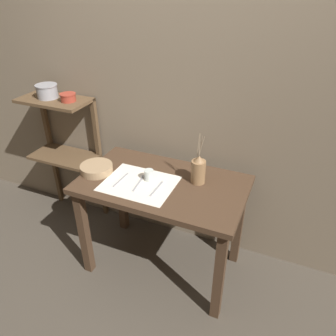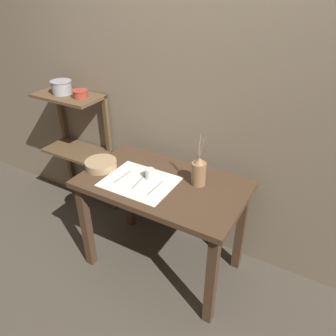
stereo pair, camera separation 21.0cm
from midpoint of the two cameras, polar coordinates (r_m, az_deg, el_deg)
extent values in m
plane|color=#473F35|center=(2.68, -3.19, -16.35)|extent=(12.00, 12.00, 0.00)
cube|color=#7A6B56|center=(2.35, 0.72, 11.83)|extent=(7.00, 0.06, 2.40)
cube|color=#422D1E|center=(2.19, -3.75, -3.00)|extent=(1.12, 0.66, 0.04)
cube|color=#422D1E|center=(2.49, -16.79, -10.87)|extent=(0.06, 0.06, 0.73)
cube|color=#422D1E|center=(2.12, 5.95, -18.41)|extent=(0.06, 0.06, 0.73)
cube|color=#422D1E|center=(2.81, -10.17, -4.40)|extent=(0.06, 0.06, 0.73)
cube|color=#422D1E|center=(2.50, 9.81, -9.63)|extent=(0.06, 0.06, 0.73)
cube|color=brown|center=(2.76, -21.35, 10.89)|extent=(0.56, 0.30, 0.02)
cube|color=brown|center=(2.95, -19.55, 1.87)|extent=(0.56, 0.30, 0.02)
cube|color=brown|center=(3.23, -21.40, 2.90)|extent=(0.04, 0.04, 1.13)
cube|color=brown|center=(2.91, -13.81, 1.13)|extent=(0.04, 0.04, 1.13)
cube|color=silver|center=(2.18, -7.79, -2.77)|extent=(0.47, 0.37, 0.00)
cylinder|color=olive|center=(2.14, 2.50, -0.74)|extent=(0.10, 0.10, 0.16)
cone|color=olive|center=(2.09, 2.56, 1.58)|extent=(0.07, 0.07, 0.04)
cylinder|color=#847056|center=(2.04, 2.57, 3.88)|extent=(0.01, 0.02, 0.16)
cylinder|color=#847056|center=(2.04, 2.91, 3.67)|extent=(0.03, 0.03, 0.14)
cylinder|color=#847056|center=(2.06, 2.40, 3.93)|extent=(0.01, 0.03, 0.14)
cylinder|color=#847056|center=(2.05, 2.85, 3.84)|extent=(0.02, 0.01, 0.14)
cylinder|color=#9E7F5B|center=(2.35, -14.86, -0.16)|extent=(0.22, 0.22, 0.05)
cylinder|color=silver|center=(2.19, -6.10, -1.30)|extent=(0.06, 0.06, 0.07)
cube|color=#939399|center=(2.23, -10.92, -2.11)|extent=(0.02, 0.18, 0.00)
cube|color=#939399|center=(2.17, -7.97, -2.81)|extent=(0.03, 0.18, 0.00)
sphere|color=#939399|center=(2.24, -7.00, -1.53)|extent=(0.02, 0.02, 0.02)
cube|color=#939399|center=(2.11, -4.95, -3.69)|extent=(0.02, 0.18, 0.00)
cylinder|color=#939399|center=(2.78, -22.43, 12.21)|extent=(0.16, 0.16, 0.10)
cylinder|color=#939399|center=(2.77, -22.63, 13.15)|extent=(0.17, 0.17, 0.01)
cylinder|color=#9E3828|center=(2.66, -19.25, 11.49)|extent=(0.11, 0.11, 0.06)
cylinder|color=#9E3828|center=(2.65, -19.34, 12.02)|extent=(0.12, 0.12, 0.01)
camera|label=1|loc=(0.11, -92.86, -1.72)|focal=35.00mm
camera|label=2|loc=(0.11, 87.14, 1.72)|focal=35.00mm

